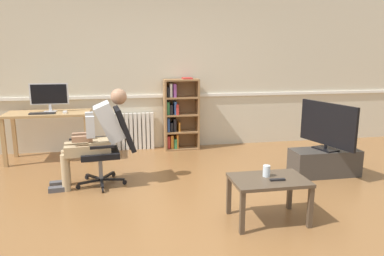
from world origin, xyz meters
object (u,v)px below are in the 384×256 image
tv_stand (324,162)px  drinking_glass (266,171)px  imac_monitor (49,95)px  radiator (133,131)px  tv_screen (327,125)px  person_seated (96,135)px  keyboard (42,113)px  computer_mouse (65,112)px  spare_remote (278,180)px  office_chair (111,144)px  bookshelf (179,115)px  coffee_table (269,184)px  computer_desk (48,120)px

tv_stand → drinking_glass: 1.73m
imac_monitor → radiator: (1.27, 0.31, -0.69)m
tv_screen → drinking_glass: 1.71m
imac_monitor → person_seated: (0.79, -1.35, -0.36)m
keyboard → drinking_glass: bearing=-42.9°
computer_mouse → tv_stand: computer_mouse is taller
computer_mouse → spare_remote: (2.33, -2.56, -0.32)m
office_chair → tv_stand: size_ratio=1.07×
keyboard → tv_stand: bearing=-18.7°
computer_mouse → radiator: computer_mouse is taller
bookshelf → tv_stand: 2.52m
computer_mouse → person_seated: 1.28m
office_chair → drinking_glass: bearing=43.6°
radiator → coffee_table: radiator is taller
computer_desk → coffee_table: computer_desk is taller
keyboard → computer_mouse: bearing=3.5°
office_chair → drinking_glass: size_ratio=8.65×
keyboard → person_seated: (0.87, -1.13, -0.11)m
computer_desk → drinking_glass: bearing=-45.0°
person_seated → drinking_glass: (1.73, -1.28, -0.15)m
radiator → coffee_table: 3.25m
keyboard → person_seated: size_ratio=0.30×
computer_mouse → computer_desk: bearing=156.5°
drinking_glass → person_seated: bearing=143.5°
bookshelf → drinking_glass: bookshelf is taller
computer_desk → drinking_glass: size_ratio=11.02×
bookshelf → person_seated: bookshelf is taller
imac_monitor → bookshelf: size_ratio=0.46×
bookshelf → spare_remote: (0.53, -2.97, -0.14)m
tv_stand → imac_monitor: bearing=158.1°
tv_stand → coffee_table: 1.74m
radiator → drinking_glass: size_ratio=6.17×
coffee_table → spare_remote: size_ratio=4.92×
person_seated → coffee_table: bearing=45.7°
keyboard → bookshelf: bookshelf is taller
tv_screen → spare_remote: size_ratio=6.27×
office_chair → person_seated: 0.21m
imac_monitor → spare_remote: bearing=-46.9°
drinking_glass → spare_remote: bearing=-64.7°
person_seated → spare_remote: (1.79, -1.41, -0.20)m
radiator → tv_screen: (2.54, -1.85, 0.38)m
office_chair → radiator: bearing=162.7°
tv_screen → radiator: bearing=39.7°
keyboard → coffee_table: keyboard is taller
imac_monitor → person_seated: 1.60m
tv_stand → tv_screen: (0.00, 0.00, 0.52)m
coffee_table → keyboard: bearing=136.5°
radiator → person_seated: size_ratio=0.58×
computer_desk → radiator: size_ratio=1.79×
imac_monitor → tv_screen: bearing=-21.9°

